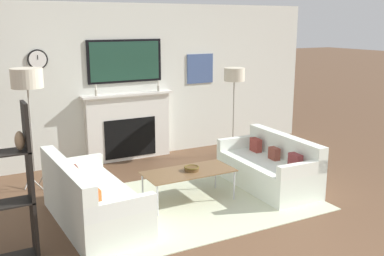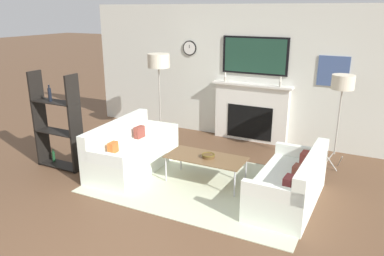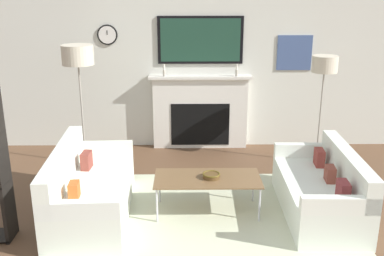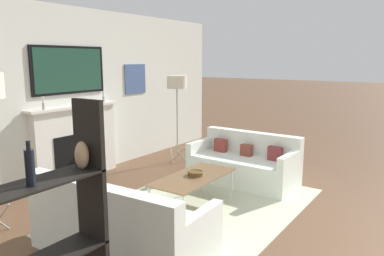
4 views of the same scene
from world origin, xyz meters
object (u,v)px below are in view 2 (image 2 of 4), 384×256
decorative_bowl (208,156)px  coffee_table (206,159)px  shelf_unit (58,123)px  couch_left (131,153)px  floor_lamp_left (159,62)px  floor_lamp_right (343,84)px  couch_right (290,185)px

decorative_bowl → coffee_table: bearing=174.2°
coffee_table → shelf_unit: shelf_unit is taller
couch_left → floor_lamp_left: 2.09m
floor_lamp_right → shelf_unit: bearing=-153.8°
couch_left → coffee_table: 1.37m
coffee_table → shelf_unit: 2.56m
couch_right → coffee_table: (-1.32, 0.06, 0.13)m
couch_left → decorative_bowl: (1.40, 0.05, 0.18)m
coffee_table → shelf_unit: bearing=-167.7°
floor_lamp_right → decorative_bowl: bearing=-137.5°
decorative_bowl → floor_lamp_right: size_ratio=0.13×
couch_left → couch_right: bearing=0.0°
couch_right → floor_lamp_left: 3.70m
floor_lamp_left → shelf_unit: 2.34m
couch_left → floor_lamp_right: size_ratio=1.13×
coffee_table → floor_lamp_left: (-1.75, 1.52, 1.19)m
floor_lamp_left → floor_lamp_right: 3.46m
couch_left → couch_right: 2.68m
couch_right → coffee_table: couch_right is taller
couch_left → decorative_bowl: bearing=2.2°
decorative_bowl → floor_lamp_left: floor_lamp_left is taller
coffee_table → decorative_bowl: 0.07m
couch_left → shelf_unit: 1.32m
couch_right → decorative_bowl: couch_right is taller
couch_right → floor_lamp_right: (0.39, 1.58, 1.18)m
couch_left → couch_right: size_ratio=1.11×
decorative_bowl → floor_lamp_right: floor_lamp_right is taller
coffee_table → couch_right: bearing=-2.5°
couch_right → floor_lamp_left: size_ratio=0.93×
couch_left → floor_lamp_left: size_ratio=1.03×
couch_left → shelf_unit: size_ratio=1.12×
couch_left → floor_lamp_right: 3.65m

